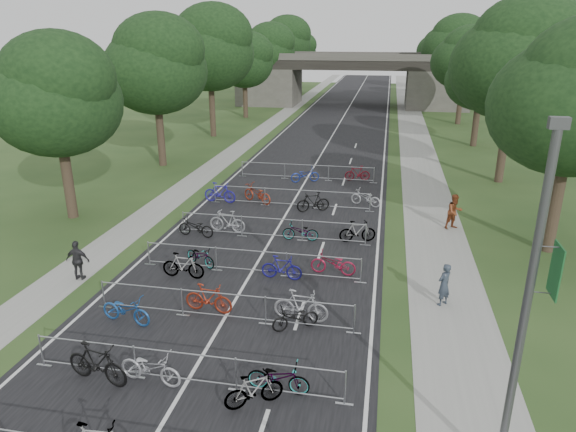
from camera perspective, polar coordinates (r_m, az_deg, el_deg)
name	(u,v)px	position (r m, az deg, el deg)	size (l,w,h in m)	color
road	(340,123)	(59.02, 5.76, 10.23)	(11.00, 140.00, 0.01)	black
sidewalk_right	(412,125)	(58.85, 13.65, 9.76)	(3.00, 140.00, 0.01)	gray
sidewalk_left	(275,121)	(60.16, -1.48, 10.50)	(2.00, 140.00, 0.01)	gray
lane_markings	(340,123)	(59.02, 5.76, 10.23)	(0.12, 140.00, 0.00)	silver
overpass_bridge	(351,80)	(73.44, 7.02, 14.81)	(31.00, 8.00, 7.05)	#4B4942
lamppost	(527,310)	(11.74, 25.06, -9.43)	(0.61, 0.65, 8.21)	#4C4C51
tree_left_0	(57,98)	(29.32, -24.33, 11.87)	(6.72, 6.72, 10.25)	#33261C
tree_left_1	(156,67)	(39.66, -14.48, 15.76)	(7.56, 7.56, 11.53)	#33261C
tree_right_1	(517,62)	(36.81, 24.14, 15.39)	(8.18, 8.18, 12.47)	#33261C
tree_left_2	(210,50)	(50.76, -8.65, 17.80)	(8.40, 8.40, 12.81)	#33261C
tree_right_2	(483,78)	(48.70, 20.83, 14.15)	(6.16, 6.16, 9.39)	#33261C
tree_left_3	(245,61)	(62.27, -4.80, 16.76)	(6.72, 6.72, 10.25)	#33261C
tree_right_3	(466,59)	(60.49, 19.15, 16.12)	(7.17, 7.17, 10.93)	#33261C
tree_left_4	(268,51)	(73.86, -2.21, 17.90)	(7.56, 7.56, 11.53)	#33261C
tree_right_4	(454,47)	(72.37, 18.01, 17.44)	(8.18, 8.18, 12.47)	#33261C
tree_left_5	(285,43)	(85.57, -0.31, 18.70)	(8.40, 8.40, 12.81)	#33261C
tree_right_5	(444,58)	(84.37, 16.97, 16.40)	(6.16, 6.16, 9.39)	#33261C
tree_left_6	(298,51)	(97.41, 1.14, 17.86)	(6.72, 6.72, 10.25)	#33261C
tree_right_6	(438,49)	(96.28, 16.37, 17.36)	(7.17, 7.17, 10.93)	#33261C
barrier_row_1	(185,368)	(15.64, -11.40, -16.25)	(9.70, 0.08, 1.10)	#A4A7AC
barrier_row_2	(223,306)	(18.47, -7.22, -9.93)	(9.70, 0.08, 1.10)	#A4A7AC
barrier_row_3	(251,262)	(21.70, -4.15, -5.09)	(9.70, 0.08, 1.10)	#A4A7AC
barrier_row_4	(272,228)	(25.28, -1.83, -1.36)	(9.70, 0.08, 1.10)	#A4A7AC
barrier_row_5	(290,198)	(29.90, 0.27, 2.02)	(9.70, 0.08, 1.10)	#A4A7AC
barrier_row_6	(306,172)	(35.58, 2.07, 4.91)	(9.70, 0.08, 1.10)	#A4A7AC
bike_4	(97,364)	(16.35, -20.47, -15.11)	(0.59, 2.10, 1.26)	black
bike_5	(150,368)	(15.93, -15.04, -15.97)	(0.68, 1.96, 1.03)	#AAAAB2
bike_6	(254,390)	(14.69, -3.81, -18.76)	(0.47, 1.68, 1.01)	#A4A7AC
bike_7	(278,377)	(15.14, -1.07, -17.50)	(0.63, 1.81, 0.95)	#A4A7AC
bike_8	(126,310)	(19.04, -17.55, -9.90)	(0.69, 1.97, 1.04)	#1B4C96
bike_9	(209,299)	(19.03, -8.82, -9.05)	(0.52, 1.83, 1.10)	maroon
bike_10	(295,318)	(17.85, 0.83, -11.28)	(0.58, 1.68, 0.88)	black
bike_11	(301,306)	(18.26, 1.44, -9.96)	(0.56, 1.97, 1.19)	gray
bike_12	(183,266)	(21.71, -11.58, -5.44)	(0.52, 1.84, 1.10)	#A4A7AC
bike_13	(201,256)	(22.74, -9.69, -4.41)	(0.59, 1.71, 0.90)	#A4A7AC
bike_14	(282,268)	(21.18, -0.71, -5.78)	(0.49, 1.72, 1.04)	navy
bike_15	(333,264)	(21.66, 5.04, -5.29)	(0.67, 1.91, 1.01)	#A01736
bike_16	(196,227)	(25.91, -10.22, -1.25)	(0.66, 1.90, 1.00)	black
bike_17	(227,221)	(26.25, -6.76, -0.60)	(0.55, 1.93, 1.16)	#999BA0
bike_18	(300,232)	(25.05, 1.39, -1.75)	(0.62, 1.77, 0.93)	#A4A7AC
bike_19	(358,231)	(25.09, 7.73, -1.72)	(0.51, 1.80, 1.08)	#A4A7AC
bike_20	(220,193)	(30.94, -7.58, 2.58)	(0.57, 2.02, 1.22)	#241C9C
bike_21	(257,194)	(30.68, -3.46, 2.48)	(0.75, 2.14, 1.12)	#982D16
bike_22	(313,202)	(29.11, 2.81, 1.57)	(0.54, 1.92, 1.15)	black
bike_23	(366,198)	(30.42, 8.62, 2.00)	(0.65, 1.86, 0.98)	#B6B8BF
bike_26	(305,175)	(34.99, 1.89, 4.61)	(0.69, 1.97, 1.04)	navy
bike_27	(357,173)	(35.64, 7.72, 4.72)	(0.49, 1.73, 1.04)	maroon
pedestrian_a	(444,285)	(20.00, 16.95, -7.32)	(0.60, 0.40, 1.66)	#2B3541
pedestrian_b	(454,212)	(27.79, 18.01, 0.44)	(0.89, 0.70, 1.84)	brown
pedestrian_c	(78,261)	(22.72, -22.31, -4.61)	(0.99, 0.41, 1.69)	#28282A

